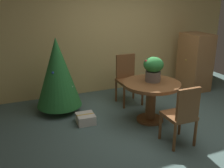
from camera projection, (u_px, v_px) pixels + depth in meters
ground_plane at (165, 128)px, 4.42m from camera, size 6.60×6.60×0.00m
back_wall_panel at (115, 34)px, 5.93m from camera, size 6.00×0.10×2.60m
round_dining_table at (151, 92)px, 4.51m from camera, size 1.00×1.00×0.72m
flower_vase at (153, 68)px, 4.44m from camera, size 0.34×0.34×0.43m
wooden_chair_near at (182, 113)px, 3.75m from camera, size 0.41×0.42×0.93m
wooden_chair_far at (128, 76)px, 5.33m from camera, size 0.46×0.44×1.00m
holiday_tree at (58, 72)px, 4.81m from camera, size 0.85×0.85×1.43m
gift_box_cream at (86, 119)px, 4.55m from camera, size 0.32×0.33×0.17m
wooden_cabinet at (195, 62)px, 6.10m from camera, size 0.54×0.72×1.32m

